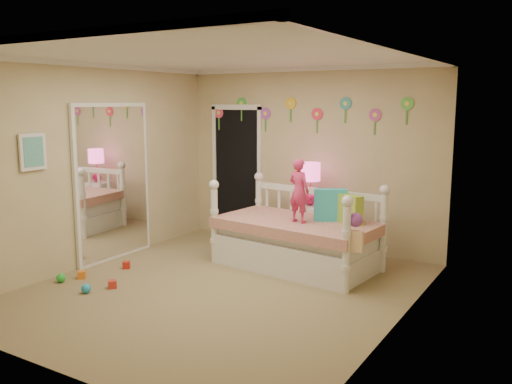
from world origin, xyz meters
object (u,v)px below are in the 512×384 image
Objects in this scene: daybed at (296,225)px; nightstand at (310,229)px; child at (299,191)px; table_lamp at (311,177)px.

nightstand is at bearing 108.27° from daybed.
child is (0.08, -0.10, 0.46)m from daybed.
table_lamp reaches higher than nightstand.
daybed is 0.48m from child.
nightstand is (-0.15, 0.72, -0.22)m from daybed.
child is at bearing -74.04° from table_lamp.
child is 1.09m from nightstand.
daybed is 3.44× the size of table_lamp.
table_lamp is (0.00, 0.00, 0.74)m from nightstand.
child is 0.86m from table_lamp.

